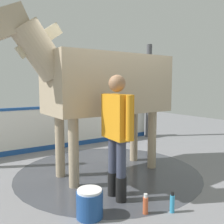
% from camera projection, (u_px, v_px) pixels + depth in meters
% --- Properties ---
extents(ground_plane, '(16.00, 16.00, 0.02)m').
position_uv_depth(ground_plane, '(105.00, 172.00, 4.57)').
color(ground_plane, gray).
extents(wet_patch, '(3.30, 3.30, 0.00)m').
position_uv_depth(wet_patch, '(108.00, 171.00, 4.59)').
color(wet_patch, '#42444C').
rests_on(wet_patch, ground).
extents(barrier_wall, '(0.15, 5.39, 1.07)m').
position_uv_depth(barrier_wall, '(62.00, 128.00, 6.27)').
color(barrier_wall, white).
rests_on(barrier_wall, ground).
extents(roof_post_far, '(0.16, 0.16, 2.76)m').
position_uv_depth(roof_post_far, '(149.00, 91.00, 7.52)').
color(roof_post_far, '#4C4C51').
rests_on(roof_post_far, ground).
extents(horse, '(1.02, 3.51, 2.71)m').
position_uv_depth(horse, '(103.00, 84.00, 4.35)').
color(horse, tan).
rests_on(horse, ground).
extents(handler, '(0.69, 0.26, 1.72)m').
position_uv_depth(handler, '(117.00, 128.00, 3.42)').
color(handler, black).
rests_on(handler, ground).
extents(wash_bucket, '(0.32, 0.32, 0.35)m').
position_uv_depth(wash_bucket, '(90.00, 203.00, 3.01)').
color(wash_bucket, '#1E478C').
rests_on(wash_bucket, ground).
extents(bottle_shampoo, '(0.06, 0.06, 0.27)m').
position_uv_depth(bottle_shampoo, '(172.00, 203.00, 3.12)').
color(bottle_shampoo, '#3399CC').
rests_on(bottle_shampoo, ground).
extents(bottle_spray, '(0.06, 0.06, 0.26)m').
position_uv_depth(bottle_spray, '(145.00, 205.00, 3.08)').
color(bottle_spray, '#CC5933').
rests_on(bottle_spray, ground).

